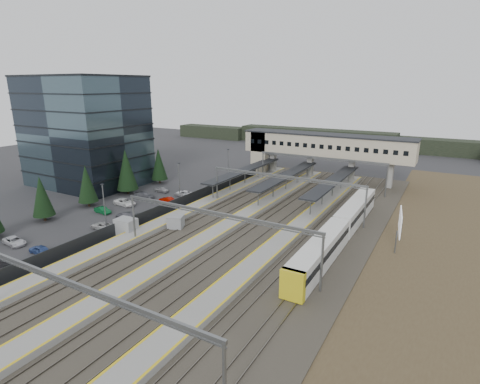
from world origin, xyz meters
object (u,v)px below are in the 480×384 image
Objects in this scene: footbridge at (314,147)px; billboard at (400,223)px; train at (340,230)px; relay_cabin_near at (126,227)px; relay_cabin_far at (176,222)px; office_building at (86,131)px.

footbridge is 40.70m from billboard.
relay_cabin_near is at bearing -155.50° from train.
relay_cabin_near is 0.09× the size of train.
train is (24.23, 7.70, 0.84)m from relay_cabin_far.
billboard is (7.72, 2.59, 1.65)m from train.
office_building is at bearing -145.53° from footbridge.
office_building is 39.60m from relay_cabin_far.
office_building is at bearing 148.88° from relay_cabin_near.
relay_cabin_near is 50.67m from footbridge.
office_building is 53.18m from footbridge.
train reaches higher than relay_cabin_near.
footbridge is at bearing 114.87° from train.
office_building is 37.46m from relay_cabin_near.
billboard is at bearing 23.30° from relay_cabin_near.
footbridge is at bearing 74.97° from relay_cabin_near.
office_building is 8.35× the size of relay_cabin_far.
office_building reaches higher than relay_cabin_near.
train is 6.10× the size of billboard.
office_building is 0.60× the size of footbridge.
relay_cabin_near is at bearing -31.12° from office_building.
train is at bearing -65.13° from footbridge.
train is (60.00, -5.16, -10.26)m from office_building.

